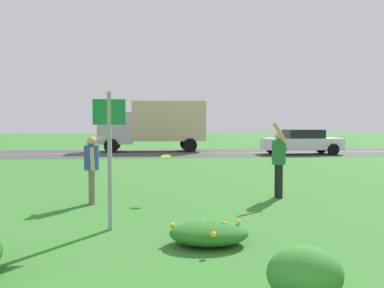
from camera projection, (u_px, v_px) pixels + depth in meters
ground_plane at (167, 180)px, 14.72m from camera, size 120.00×120.00×0.00m
highway_strip at (157, 153)px, 27.18m from camera, size 120.00×7.57×0.01m
highway_center_stripe at (157, 153)px, 27.18m from camera, size 120.00×0.16×0.00m
daylily_clump_mid_left at (305, 274)px, 4.71m from camera, size 0.80×0.76×0.58m
daylily_clump_front_right at (209, 233)px, 6.91m from camera, size 1.23×1.04×0.38m
sign_post_near_path at (110, 146)px, 7.79m from camera, size 0.56×0.10×2.41m
person_thrower_blue_shirt at (92, 164)px, 10.31m from camera, size 0.51×0.52×1.60m
person_catcher_green_shirt at (279, 158)px, 11.15m from camera, size 0.40×0.51×1.88m
frisbee_lime at (166, 157)px, 10.90m from camera, size 0.25×0.24×0.10m
car_white_center_left at (302, 142)px, 26.30m from camera, size 4.50×2.00×1.45m
box_truck_silver at (154, 123)px, 28.77m from camera, size 6.70×2.46×3.20m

